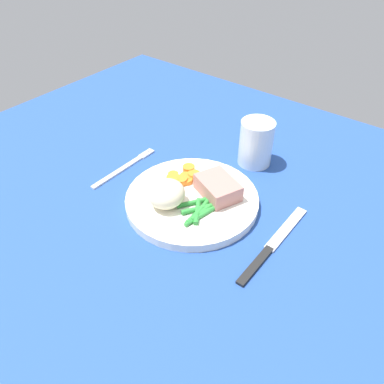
{
  "coord_description": "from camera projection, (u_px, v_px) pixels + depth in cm",
  "views": [
    {
      "loc": [
        31.21,
        -44.17,
        47.77
      ],
      "look_at": [
        -0.95,
        -3.32,
        4.6
      ],
      "focal_mm": 35.81,
      "sensor_mm": 36.0,
      "label": 1
    }
  ],
  "objects": [
    {
      "name": "dining_table",
      "position": [
        207.0,
        200.0,
        0.71
      ],
      "size": [
        120.0,
        90.0,
        2.0
      ],
      "color": "#234793",
      "rests_on": "ground"
    },
    {
      "name": "carrot_slices",
      "position": [
        183.0,
        177.0,
        0.72
      ],
      "size": [
        5.27,
        6.76,
        1.26
      ],
      "color": "orange",
      "rests_on": "dinner_plate"
    },
    {
      "name": "knife",
      "position": [
        272.0,
        245.0,
        0.61
      ],
      "size": [
        1.7,
        20.5,
        0.64
      ],
      "rotation": [
        0.0,
        0.0,
        -0.07
      ],
      "color": "black",
      "rests_on": "dining_table"
    },
    {
      "name": "dinner_plate",
      "position": [
        192.0,
        200.0,
        0.69
      ],
      "size": [
        23.79,
        23.79,
        1.6
      ],
      "primitive_type": "cylinder",
      "color": "white",
      "rests_on": "dining_table"
    },
    {
      "name": "fork",
      "position": [
        124.0,
        168.0,
        0.77
      ],
      "size": [
        1.44,
        16.6,
        0.4
      ],
      "rotation": [
        0.0,
        0.0,
        -0.02
      ],
      "color": "silver",
      "rests_on": "dining_table"
    },
    {
      "name": "water_glass",
      "position": [
        256.0,
        146.0,
        0.77
      ],
      "size": [
        6.73,
        6.73,
        9.3
      ],
      "color": "silver",
      "rests_on": "dining_table"
    },
    {
      "name": "meat_portion",
      "position": [
        219.0,
        186.0,
        0.68
      ],
      "size": [
        9.31,
        8.17,
        3.06
      ],
      "primitive_type": "cube",
      "rotation": [
        0.0,
        0.0,
        -0.39
      ],
      "color": "#B2756B",
      "rests_on": "dinner_plate"
    },
    {
      "name": "mashed_potatoes",
      "position": [
        167.0,
        194.0,
        0.65
      ],
      "size": [
        6.17,
        6.57,
        4.58
      ],
      "primitive_type": "ellipsoid",
      "color": "beige",
      "rests_on": "dinner_plate"
    },
    {
      "name": "green_beans",
      "position": [
        201.0,
        209.0,
        0.65
      ],
      "size": [
        6.82,
        9.66,
        0.89
      ],
      "color": "#2D8C38",
      "rests_on": "dinner_plate"
    }
  ]
}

